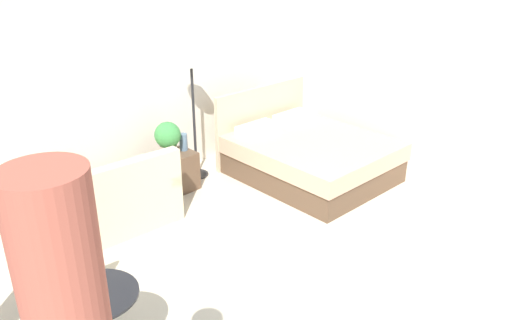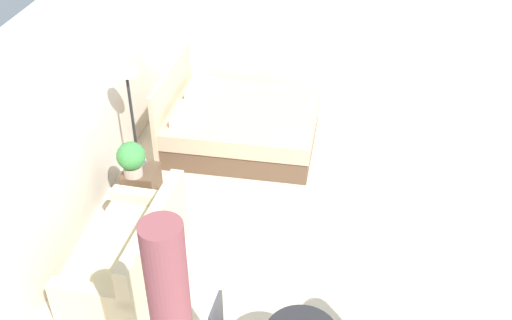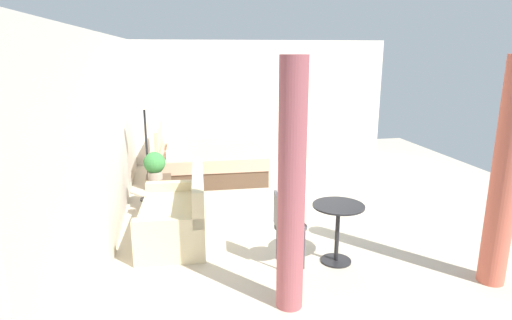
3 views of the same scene
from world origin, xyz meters
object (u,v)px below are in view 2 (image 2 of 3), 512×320
bed (239,125)px  vase (140,156)px  potted_plant (131,158)px  nightstand (142,187)px  floor_lamp (128,84)px  couch (130,256)px

bed → vase: (-1.37, 0.94, 0.32)m
potted_plant → nightstand: bearing=-23.5°
potted_plant → floor_lamp: (0.52, 0.13, 0.65)m
bed → potted_plant: (-1.59, 0.96, 0.44)m
potted_plant → floor_lamp: bearing=13.9°
couch → potted_plant: bearing=14.5°
potted_plant → couch: bearing=-165.5°
potted_plant → vase: bearing=-5.1°
bed → nightstand: size_ratio=4.08×
bed → couch: bearing=165.9°
vase → bed: bearing=-34.3°
potted_plant → vase: potted_plant is taller
bed → couch: 2.76m
nightstand → floor_lamp: (0.42, 0.17, 1.14)m
bed → couch: bed is taller
potted_plant → bed: bearing=-31.0°
vase → floor_lamp: bearing=26.1°
bed → couch: (-2.68, 0.67, -0.01)m
nightstand → floor_lamp: 1.22m
nightstand → potted_plant: (-0.10, 0.04, 0.48)m
couch → potted_plant: 1.21m
bed → potted_plant: 1.91m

